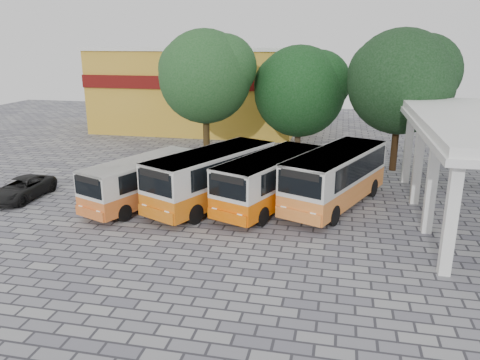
% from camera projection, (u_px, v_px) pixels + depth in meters
% --- Properties ---
extents(ground, '(90.00, 90.00, 0.00)m').
position_uv_depth(ground, '(260.00, 233.00, 22.53)').
color(ground, slate).
rests_on(ground, ground).
extents(shophouse_block, '(20.40, 10.40, 8.30)m').
position_uv_depth(shophouse_block, '(198.00, 89.00, 47.92)').
color(shophouse_block, '#BB8E24').
rests_on(shophouse_block, ground).
extents(bus_far_left, '(4.80, 7.82, 2.63)m').
position_uv_depth(bus_far_left, '(142.00, 179.00, 25.97)').
color(bus_far_left, orange).
rests_on(bus_far_left, ground).
extents(bus_centre_left, '(5.95, 9.17, 3.08)m').
position_uv_depth(bus_centre_left, '(212.00, 175.00, 25.91)').
color(bus_centre_left, '#CF640D').
rests_on(bus_centre_left, ground).
extents(bus_centre_right, '(5.30, 8.65, 2.91)m').
position_uv_depth(bus_centre_right, '(270.00, 178.00, 25.59)').
color(bus_centre_right, '#E25C02').
rests_on(bus_centre_right, ground).
extents(bus_far_right, '(5.74, 9.26, 3.12)m').
position_uv_depth(bus_far_right, '(336.00, 175.00, 25.77)').
color(bus_far_right, orange).
rests_on(bus_far_right, ground).
extents(tree_left, '(7.30, 6.95, 9.81)m').
position_uv_depth(tree_left, '(206.00, 74.00, 34.76)').
color(tree_left, '#433116').
rests_on(tree_left, ground).
extents(tree_middle, '(7.41, 7.06, 8.65)m').
position_uv_depth(tree_middle, '(301.00, 88.00, 36.29)').
color(tree_middle, '#493823').
rests_on(tree_middle, ground).
extents(tree_right, '(7.51, 7.15, 9.80)m').
position_uv_depth(tree_right, '(402.00, 78.00, 31.72)').
color(tree_right, black).
rests_on(tree_right, ground).
extents(parked_car, '(2.07, 4.47, 1.24)m').
position_uv_depth(parked_car, '(22.00, 189.00, 27.28)').
color(parked_car, black).
rests_on(parked_car, ground).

